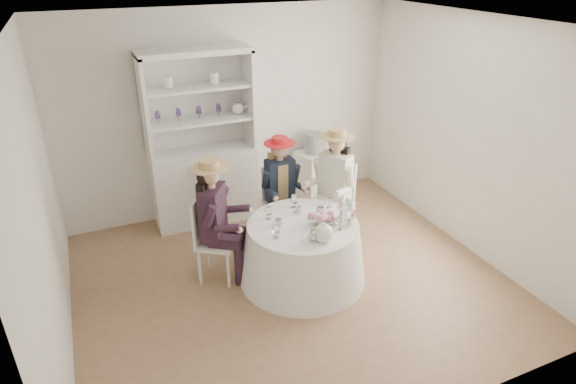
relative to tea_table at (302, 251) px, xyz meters
name	(u,v)px	position (x,y,z in m)	size (l,w,h in m)	color
ground	(292,281)	(-0.14, -0.02, -0.34)	(4.50, 4.50, 0.00)	brown
ceiling	(293,24)	(-0.14, -0.02, 2.36)	(4.50, 4.50, 0.00)	white
wall_back	(231,113)	(-0.14, 1.98, 1.01)	(4.50, 4.50, 0.00)	silver
wall_front	(419,284)	(-0.14, -2.02, 1.01)	(4.50, 4.50, 0.00)	silver
wall_left	(40,213)	(-2.39, -0.02, 1.01)	(4.50, 4.50, 0.00)	silver
wall_right	(471,137)	(2.11, -0.02, 1.01)	(4.50, 4.50, 0.00)	silver
tea_table	(302,251)	(0.00, 0.00, 0.00)	(1.39, 1.39, 0.68)	white
hutch	(203,163)	(-0.61, 1.75, 0.46)	(1.41, 0.69, 2.26)	silver
side_table	(314,175)	(1.00, 1.73, 0.01)	(0.45, 0.45, 0.70)	silver
hatbox	(315,143)	(1.00, 1.73, 0.51)	(0.29, 0.29, 0.29)	black
guest_left	(215,214)	(-0.84, 0.37, 0.45)	(0.60, 0.57, 1.41)	silver
guest_mid	(281,182)	(0.13, 0.91, 0.41)	(0.48, 0.50, 1.32)	silver
guest_right	(334,180)	(0.69, 0.60, 0.47)	(0.62, 0.57, 1.44)	silver
spare_chair	(201,194)	(-0.73, 1.52, 0.15)	(0.53, 0.53, 0.92)	silver
teacup_a	(278,222)	(-0.25, 0.08, 0.38)	(0.08, 0.08, 0.06)	white
teacup_b	(298,210)	(0.06, 0.25, 0.38)	(0.07, 0.07, 0.06)	white
teacup_c	(321,211)	(0.27, 0.12, 0.38)	(0.09, 0.09, 0.07)	white
flower_bowl	(325,222)	(0.21, -0.10, 0.37)	(0.22, 0.22, 0.05)	white
flower_arrangement	(321,216)	(0.17, -0.08, 0.44)	(0.20, 0.21, 0.08)	pink
table_teapot	(324,233)	(0.05, -0.38, 0.43)	(0.27, 0.19, 0.20)	white
sandwich_plate	(314,238)	(-0.03, -0.32, 0.36)	(0.23, 0.23, 0.05)	white
cupcake_stand	(346,214)	(0.44, -0.13, 0.44)	(0.26, 0.26, 0.25)	white
stemware_set	(303,218)	(0.00, 0.00, 0.42)	(0.80, 0.84, 0.15)	white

